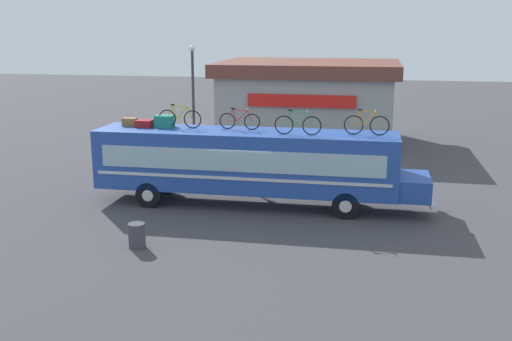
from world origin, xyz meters
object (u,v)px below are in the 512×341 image
rooftop_bicycle_1 (180,118)px  luggage_bag_2 (144,124)px  bus (250,161)px  rooftop_bicycle_3 (298,124)px  rooftop_bicycle_2 (240,120)px  luggage_bag_3 (165,121)px  street_lamp (193,98)px  luggage_bag_1 (130,122)px  rooftop_bicycle_4 (366,124)px  trash_bin (137,236)px

rooftop_bicycle_1 → luggage_bag_2: bearing=-177.3°
bus → rooftop_bicycle_3: bearing=-12.1°
luggage_bag_2 → rooftop_bicycle_2: (3.95, 0.18, 0.22)m
rooftop_bicycle_1 → bus: bearing=-4.8°
luggage_bag_2 → luggage_bag_3: (0.81, 0.17, 0.09)m
luggage_bag_2 → luggage_bag_3: size_ratio=0.90×
rooftop_bicycle_1 → rooftop_bicycle_3: size_ratio=1.00×
rooftop_bicycle_1 → street_lamp: size_ratio=0.30×
luggage_bag_1 → bus: bearing=-3.8°
luggage_bag_1 → rooftop_bicycle_1: size_ratio=0.32×
luggage_bag_3 → rooftop_bicycle_3: (5.58, -0.76, 0.16)m
bus → street_lamp: street_lamp is taller
luggage_bag_1 → rooftop_bicycle_4: bearing=-1.8°
rooftop_bicycle_2 → rooftop_bicycle_4: size_ratio=0.97×
bus → rooftop_bicycle_1: size_ratio=7.37×
rooftop_bicycle_1 → rooftop_bicycle_4: size_ratio=1.05×
luggage_bag_2 → luggage_bag_1: bearing=166.9°
street_lamp → rooftop_bicycle_4: bearing=-36.8°
luggage_bag_3 → luggage_bag_2: bearing=-168.0°
rooftop_bicycle_1 → street_lamp: (-1.35, 6.39, 0.03)m
luggage_bag_2 → street_lamp: 6.47m
luggage_bag_1 → luggage_bag_2: (0.70, -0.16, -0.02)m
bus → rooftop_bicycle_4: size_ratio=7.77×
rooftop_bicycle_2 → rooftop_bicycle_4: 5.01m
rooftop_bicycle_1 → street_lamp: 6.53m
luggage_bag_3 → rooftop_bicycle_4: rooftop_bicycle_4 is taller
luggage_bag_3 → street_lamp: size_ratio=0.12×
rooftop_bicycle_3 → rooftop_bicycle_4: size_ratio=1.05×
rooftop_bicycle_2 → street_lamp: size_ratio=0.27×
luggage_bag_1 → street_lamp: size_ratio=0.09×
luggage_bag_3 → street_lamp: bearing=96.0°
luggage_bag_3 → rooftop_bicycle_2: bearing=0.1°
luggage_bag_3 → rooftop_bicycle_4: bearing=-2.1°
street_lamp → rooftop_bicycle_1: bearing=-78.1°
luggage_bag_1 → luggage_bag_2: bearing=-13.1°
luggage_bag_3 → luggage_bag_1: bearing=-179.6°
luggage_bag_3 → street_lamp: (-0.66, 6.29, 0.19)m
rooftop_bicycle_2 → rooftop_bicycle_1: bearing=-177.5°
rooftop_bicycle_2 → street_lamp: bearing=121.2°
luggage_bag_3 → trash_bin: size_ratio=0.87×
rooftop_bicycle_3 → rooftop_bicycle_1: bearing=172.3°
luggage_bag_2 → rooftop_bicycle_3: (6.39, -0.59, 0.26)m
street_lamp → luggage_bag_1: bearing=-97.7°
bus → luggage_bag_3: luggage_bag_3 is taller
rooftop_bicycle_3 → street_lamp: size_ratio=0.29×
street_lamp → luggage_bag_2: bearing=-91.3°
luggage_bag_1 → rooftop_bicycle_1: bearing=-2.4°
trash_bin → luggage_bag_2: bearing=107.7°
rooftop_bicycle_2 → luggage_bag_1: bearing=-179.8°
bus → rooftop_bicycle_4: 4.78m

